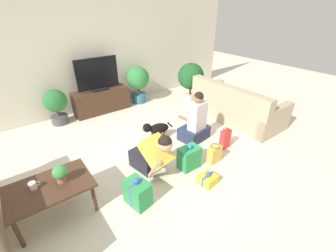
{
  "coord_description": "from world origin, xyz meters",
  "views": [
    {
      "loc": [
        -1.5,
        -2.53,
        2.3
      ],
      "look_at": [
        0.51,
        0.14,
        0.45
      ],
      "focal_mm": 24.0,
      "sensor_mm": 36.0,
      "label": 1
    }
  ],
  "objects": [
    {
      "name": "ground_plane",
      "position": [
        0.0,
        0.0,
        0.0
      ],
      "size": [
        16.0,
        16.0,
        0.0
      ],
      "primitive_type": "plane",
      "color": "beige"
    },
    {
      "name": "wall_back",
      "position": [
        0.0,
        2.63,
        1.3
      ],
      "size": [
        8.4,
        0.06,
        2.6
      ],
      "color": "beige",
      "rests_on": "ground_plane"
    },
    {
      "name": "sofa_right",
      "position": [
        2.38,
        0.18,
        0.28
      ],
      "size": [
        0.92,
        1.95,
        0.82
      ],
      "rotation": [
        0.0,
        0.0,
        1.57
      ],
      "color": "tan",
      "rests_on": "ground_plane"
    },
    {
      "name": "coffee_table",
      "position": [
        -1.44,
        -0.17,
        0.39
      ],
      "size": [
        0.93,
        0.62,
        0.44
      ],
      "color": "#472D1E",
      "rests_on": "ground_plane"
    },
    {
      "name": "tv_console",
      "position": [
        0.2,
        2.34,
        0.26
      ],
      "size": [
        1.26,
        0.43,
        0.52
      ],
      "color": "#472D1E",
      "rests_on": "ground_plane"
    },
    {
      "name": "tv",
      "position": [
        0.2,
        2.34,
        0.85
      ],
      "size": [
        0.95,
        0.2,
        0.74
      ],
      "color": "black",
      "rests_on": "tv_console"
    },
    {
      "name": "potted_plant_corner_right",
      "position": [
        2.24,
        1.5,
        0.65
      ],
      "size": [
        0.65,
        0.65,
        1.01
      ],
      "color": "beige",
      "rests_on": "ground_plane"
    },
    {
      "name": "potted_plant_back_right",
      "position": [
        1.18,
        2.29,
        0.58
      ],
      "size": [
        0.57,
        0.57,
        0.93
      ],
      "color": "#336B84",
      "rests_on": "ground_plane"
    },
    {
      "name": "potted_plant_back_left",
      "position": [
        -0.78,
        2.29,
        0.45
      ],
      "size": [
        0.47,
        0.47,
        0.75
      ],
      "color": "#4C4C51",
      "rests_on": "ground_plane"
    },
    {
      "name": "person_kneeling",
      "position": [
        -0.07,
        -0.26,
        0.34
      ],
      "size": [
        0.43,
        0.79,
        0.77
      ],
      "rotation": [
        0.0,
        0.0,
        0.17
      ],
      "color": "#23232D",
      "rests_on": "ground_plane"
    },
    {
      "name": "person_sitting",
      "position": [
        1.1,
        0.08,
        0.34
      ],
      "size": [
        0.57,
        0.53,
        0.96
      ],
      "rotation": [
        0.0,
        0.0,
        3.29
      ],
      "color": "#283351",
      "rests_on": "ground_plane"
    },
    {
      "name": "dog",
      "position": [
        0.53,
        0.55,
        0.21
      ],
      "size": [
        0.58,
        0.3,
        0.33
      ],
      "rotation": [
        0.0,
        0.0,
        4.38
      ],
      "color": "black",
      "rests_on": "ground_plane"
    },
    {
      "name": "gift_box_a",
      "position": [
        0.42,
        -0.92,
        0.07
      ],
      "size": [
        0.26,
        0.25,
        0.2
      ],
      "rotation": [
        0.0,
        0.0,
        0.11
      ],
      "color": "yellow",
      "rests_on": "ground_plane"
    },
    {
      "name": "gift_box_b",
      "position": [
        -0.56,
        -0.63,
        0.17
      ],
      "size": [
        0.28,
        0.37,
        0.41
      ],
      "rotation": [
        0.0,
        0.0,
        0.17
      ],
      "color": "#2D934C",
      "rests_on": "ground_plane"
    },
    {
      "name": "gift_box_c",
      "position": [
        0.46,
        -0.48,
        0.18
      ],
      "size": [
        0.33,
        0.23,
        0.42
      ],
      "rotation": [
        0.0,
        0.0,
        0.0
      ],
      "color": "#2D934C",
      "rests_on": "ground_plane"
    },
    {
      "name": "gift_bag_a",
      "position": [
        1.32,
        -0.45,
        0.18
      ],
      "size": [
        0.19,
        0.12,
        0.38
      ],
      "rotation": [
        0.0,
        0.0,
        0.0
      ],
      "color": "red",
      "rests_on": "ground_plane"
    },
    {
      "name": "gift_bag_b",
      "position": [
        0.87,
        -0.62,
        0.15
      ],
      "size": [
        0.24,
        0.15,
        0.31
      ],
      "rotation": [
        0.0,
        0.0,
        0.03
      ],
      "color": "#E5B74C",
      "rests_on": "ground_plane"
    },
    {
      "name": "mug",
      "position": [
        -1.59,
        -0.11,
        0.49
      ],
      "size": [
        0.12,
        0.08,
        0.09
      ],
      "color": "silver",
      "rests_on": "coffee_table"
    },
    {
      "name": "tabletop_plant",
      "position": [
        -1.29,
        -0.18,
        0.56
      ],
      "size": [
        0.17,
        0.17,
        0.22
      ],
      "color": "#A36042",
      "rests_on": "coffee_table"
    }
  ]
}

